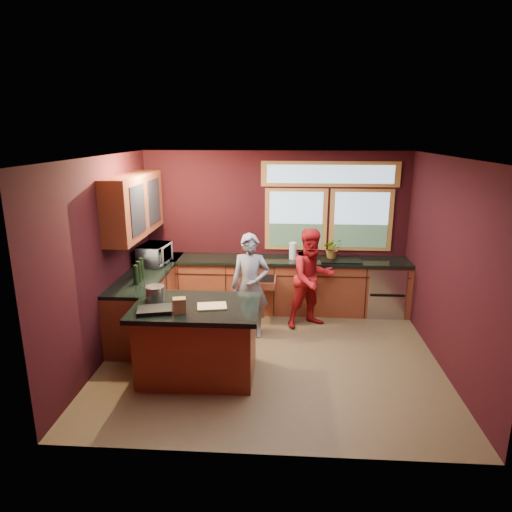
# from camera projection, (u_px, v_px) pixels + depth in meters

# --- Properties ---
(floor) EXTENTS (4.50, 4.50, 0.00)m
(floor) POSITION_uv_depth(u_px,v_px,m) (271.00, 356.00, 6.31)
(floor) COLOR brown
(floor) RESTS_ON ground
(room_shell) EXTENTS (4.52, 4.02, 2.71)m
(room_shell) POSITION_uv_depth(u_px,v_px,m) (229.00, 223.00, 6.19)
(room_shell) COLOR black
(room_shell) RESTS_ON ground
(back_counter) EXTENTS (4.50, 0.64, 0.93)m
(back_counter) POSITION_uv_depth(u_px,v_px,m) (286.00, 285.00, 7.81)
(back_counter) COLOR maroon
(back_counter) RESTS_ON floor
(left_counter) EXTENTS (0.64, 2.30, 0.93)m
(left_counter) POSITION_uv_depth(u_px,v_px,m) (148.00, 299.00, 7.13)
(left_counter) COLOR maroon
(left_counter) RESTS_ON floor
(island) EXTENTS (1.55, 1.05, 0.95)m
(island) POSITION_uv_depth(u_px,v_px,m) (198.00, 340.00, 5.71)
(island) COLOR maroon
(island) RESTS_ON floor
(person_grey) EXTENTS (0.59, 0.40, 1.58)m
(person_grey) POSITION_uv_depth(u_px,v_px,m) (250.00, 286.00, 6.76)
(person_grey) COLOR slate
(person_grey) RESTS_ON floor
(person_red) EXTENTS (0.95, 0.88, 1.58)m
(person_red) POSITION_uv_depth(u_px,v_px,m) (312.00, 278.00, 7.11)
(person_red) COLOR #A31316
(person_red) RESTS_ON floor
(microwave) EXTENTS (0.46, 0.63, 0.33)m
(microwave) POSITION_uv_depth(u_px,v_px,m) (155.00, 254.00, 7.32)
(microwave) COLOR #999999
(microwave) RESTS_ON left_counter
(potted_plant) EXTENTS (0.32, 0.27, 0.35)m
(potted_plant) POSITION_uv_depth(u_px,v_px,m) (333.00, 249.00, 7.64)
(potted_plant) COLOR #999999
(potted_plant) RESTS_ON back_counter
(paper_towel) EXTENTS (0.12, 0.12, 0.28)m
(paper_towel) POSITION_uv_depth(u_px,v_px,m) (293.00, 251.00, 7.65)
(paper_towel) COLOR silver
(paper_towel) RESTS_ON back_counter
(cutting_board) EXTENTS (0.39, 0.31, 0.02)m
(cutting_board) POSITION_uv_depth(u_px,v_px,m) (212.00, 306.00, 5.53)
(cutting_board) COLOR tan
(cutting_board) RESTS_ON island
(stock_pot) EXTENTS (0.24, 0.24, 0.18)m
(stock_pot) POSITION_uv_depth(u_px,v_px,m) (155.00, 293.00, 5.74)
(stock_pot) COLOR #AFAFB3
(stock_pot) RESTS_ON island
(paper_bag) EXTENTS (0.18, 0.15, 0.18)m
(paper_bag) POSITION_uv_depth(u_px,v_px,m) (179.00, 306.00, 5.33)
(paper_bag) COLOR brown
(paper_bag) RESTS_ON island
(black_tray) EXTENTS (0.46, 0.37, 0.05)m
(black_tray) POSITION_uv_depth(u_px,v_px,m) (155.00, 310.00, 5.37)
(black_tray) COLOR black
(black_tray) RESTS_ON island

